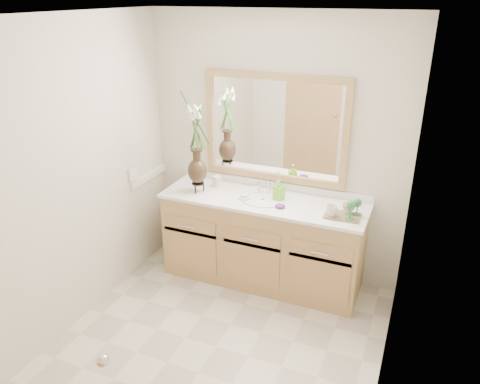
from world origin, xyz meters
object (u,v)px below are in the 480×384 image
at_px(flower_vase, 196,131).
at_px(tray, 343,216).
at_px(tumbler, 217,181).
at_px(soap_bottle, 279,190).

height_order(flower_vase, tray, flower_vase).
bearing_deg(flower_vase, tray, -0.28).
xyz_separation_m(tumbler, soap_bottle, (0.63, -0.06, 0.03)).
bearing_deg(soap_bottle, tumbler, -166.21).
distance_m(tumbler, soap_bottle, 0.64).
relative_size(tumbler, tray, 0.35).
xyz_separation_m(soap_bottle, tray, (0.59, -0.13, -0.07)).
bearing_deg(tumbler, tray, -8.80).
distance_m(flower_vase, tumbler, 0.56).
relative_size(flower_vase, soap_bottle, 5.13).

